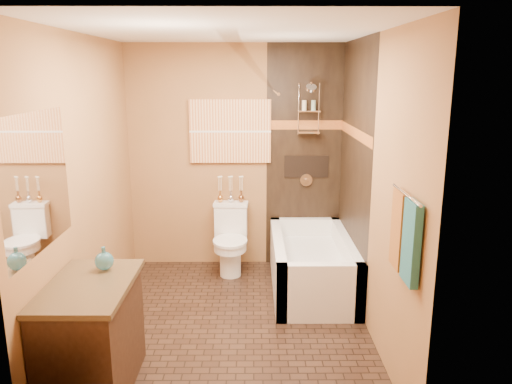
{
  "coord_description": "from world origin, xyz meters",
  "views": [
    {
      "loc": [
        0.2,
        -4.05,
        2.19
      ],
      "look_at": [
        0.22,
        0.4,
        1.12
      ],
      "focal_mm": 35.0,
      "sensor_mm": 36.0,
      "label": 1
    }
  ],
  "objects_px": {
    "sunset_painting": "(230,131)",
    "toilet": "(231,239)",
    "bathtub": "(312,269)",
    "vanity": "(92,337)"
  },
  "relations": [
    {
      "from": "bathtub",
      "to": "vanity",
      "type": "relative_size",
      "value": 1.65
    },
    {
      "from": "sunset_painting",
      "to": "bathtub",
      "type": "relative_size",
      "value": 0.6
    },
    {
      "from": "bathtub",
      "to": "vanity",
      "type": "height_order",
      "value": "vanity"
    },
    {
      "from": "sunset_painting",
      "to": "bathtub",
      "type": "height_order",
      "value": "sunset_painting"
    },
    {
      "from": "bathtub",
      "to": "sunset_painting",
      "type": "bearing_deg",
      "value": 139.67
    },
    {
      "from": "sunset_painting",
      "to": "vanity",
      "type": "bearing_deg",
      "value": -110.0
    },
    {
      "from": "sunset_painting",
      "to": "vanity",
      "type": "height_order",
      "value": "sunset_painting"
    },
    {
      "from": "sunset_painting",
      "to": "vanity",
      "type": "xyz_separation_m",
      "value": [
        -0.87,
        -2.39,
        -1.15
      ]
    },
    {
      "from": "toilet",
      "to": "bathtub",
      "type": "bearing_deg",
      "value": -25.57
    },
    {
      "from": "sunset_painting",
      "to": "toilet",
      "type": "xyz_separation_m",
      "value": [
        -0.0,
        -0.26,
        -1.17
      ]
    }
  ]
}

